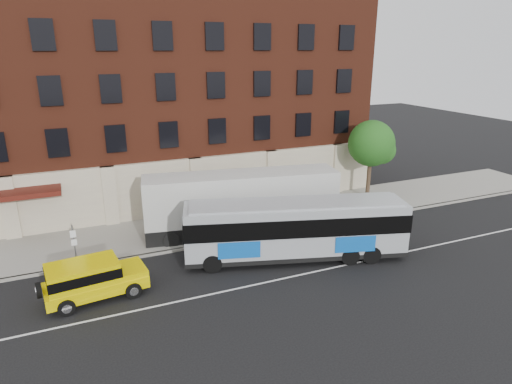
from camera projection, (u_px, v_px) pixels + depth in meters
name	position (u px, v px, depth m)	size (l,w,h in m)	color
ground	(262.00, 289.00, 22.45)	(120.00, 120.00, 0.00)	black
sidewalk	(209.00, 225.00, 30.30)	(60.00, 6.00, 0.15)	gray
kerb	(223.00, 242.00, 27.67)	(60.00, 0.25, 0.15)	gray
lane_line	(258.00, 284.00, 22.89)	(60.00, 0.12, 0.01)	silver
building	(175.00, 102.00, 34.88)	(30.00, 12.10, 15.00)	#582314
sign_pole	(74.00, 243.00, 24.20)	(0.30, 0.20, 2.50)	slate
street_tree	(372.00, 145.00, 34.42)	(3.60, 3.60, 6.20)	#36261B
city_bus	(296.00, 228.00, 25.18)	(12.81, 6.10, 3.44)	#989DA3
yellow_suv	(90.00, 278.00, 21.30)	(5.12, 2.62, 1.92)	#EBD500
shipping_container	(242.00, 204.00, 28.51)	(12.56, 4.60, 4.10)	black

